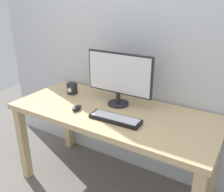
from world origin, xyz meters
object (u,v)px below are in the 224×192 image
(keyboard_primary, at_px, (115,119))
(mouse, at_px, (77,108))
(monitor, at_px, (119,76))
(desk, at_px, (113,121))
(audio_controller, at_px, (72,89))

(keyboard_primary, relative_size, mouse, 3.74)
(monitor, relative_size, keyboard_primary, 1.47)
(keyboard_primary, bearing_deg, desk, 127.81)
(keyboard_primary, bearing_deg, audio_controller, 158.13)
(keyboard_primary, xyz_separation_m, audio_controller, (-0.61, 0.24, 0.04))
(monitor, distance_m, audio_controller, 0.52)
(mouse, bearing_deg, keyboard_primary, -6.81)
(desk, bearing_deg, mouse, -148.66)
(desk, height_order, mouse, mouse)
(desk, bearing_deg, keyboard_primary, -52.19)
(monitor, bearing_deg, audio_controller, -177.02)
(desk, height_order, audio_controller, audio_controller)
(monitor, xyz_separation_m, mouse, (-0.22, -0.28, -0.22))
(desk, xyz_separation_m, mouse, (-0.24, -0.15, 0.12))
(monitor, height_order, mouse, monitor)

